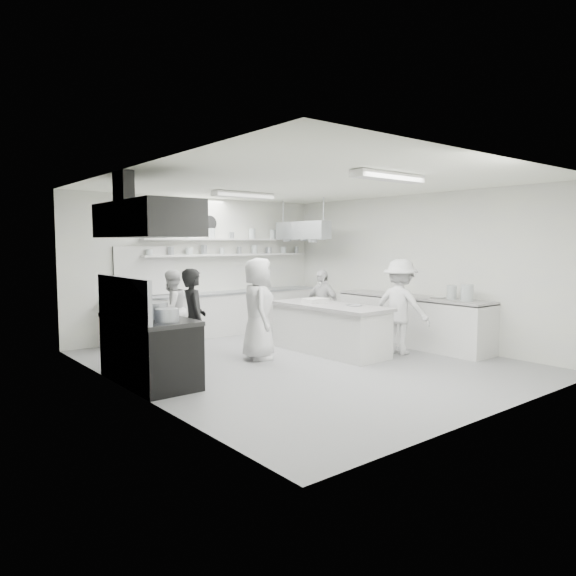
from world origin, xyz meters
TOP-DOWN VIEW (x-y plane):
  - floor at (0.00, 0.00)m, footprint 6.00×7.00m
  - ceiling at (0.00, 0.00)m, footprint 6.00×7.00m
  - wall_back at (0.00, 3.50)m, footprint 6.00×0.04m
  - wall_front at (0.00, -3.50)m, footprint 6.00×0.04m
  - wall_left at (-3.00, 0.00)m, footprint 0.04×7.00m
  - wall_right at (3.00, 0.00)m, footprint 0.04×7.00m
  - stove at (-2.60, 0.40)m, footprint 0.80×1.80m
  - exhaust_hood at (-2.60, 0.40)m, footprint 0.85×2.00m
  - back_counter at (0.30, 3.20)m, footprint 5.00×0.60m
  - shelf_lower at (0.70, 3.37)m, footprint 4.20×0.26m
  - shelf_upper at (0.70, 3.37)m, footprint 4.20×0.26m
  - pass_through_window at (-1.30, 3.48)m, footprint 1.30×0.04m
  - wall_clock at (0.20, 3.46)m, footprint 0.32×0.05m
  - right_counter at (2.65, -0.20)m, footprint 0.74×3.30m
  - pot_rack at (2.00, 2.40)m, footprint 0.30×1.60m
  - light_fixture_front at (0.00, -1.80)m, footprint 1.30×0.25m
  - light_fixture_rear at (0.00, 1.80)m, footprint 1.30×0.25m
  - prep_island at (0.89, 0.31)m, footprint 0.91×2.31m
  - stove_pot at (-2.60, 0.24)m, footprint 0.41×0.41m
  - cook_stove at (-1.79, 0.55)m, footprint 0.55×0.68m
  - cook_back at (-1.22, 2.47)m, footprint 0.87×0.77m
  - cook_island_left at (-0.47, 0.67)m, footprint 0.91×1.03m
  - cook_island_right at (1.56, 1.25)m, footprint 0.48×0.91m
  - cook_right at (1.80, -0.59)m, footprint 0.86×1.23m
  - bowl_island_a at (1.09, -0.11)m, footprint 0.32×0.32m
  - bowl_island_b at (0.88, 0.52)m, footprint 0.28×0.28m
  - bowl_right at (2.67, -0.76)m, footprint 0.28×0.28m

SIDE VIEW (x-z plane):
  - floor at x=0.00m, z-range -0.02..0.00m
  - prep_island at x=0.89m, z-range 0.00..0.84m
  - stove at x=-2.60m, z-range 0.00..0.90m
  - back_counter at x=0.30m, z-range 0.00..0.92m
  - right_counter at x=2.65m, z-range 0.00..0.94m
  - cook_island_right at x=1.56m, z-range 0.00..1.48m
  - cook_back at x=-1.22m, z-range 0.00..1.51m
  - cook_stove at x=-1.79m, z-range 0.00..1.63m
  - cook_right at x=1.80m, z-range 0.00..1.73m
  - bowl_island_a at x=1.09m, z-range 0.84..0.91m
  - bowl_island_b at x=0.88m, z-range 0.84..0.91m
  - cook_island_left at x=-0.47m, z-range 0.00..1.77m
  - bowl_right at x=2.67m, z-range 0.94..1.00m
  - stove_pot at x=-2.60m, z-range 0.91..1.19m
  - pass_through_window at x=-1.30m, z-range 0.95..1.95m
  - wall_back at x=0.00m, z-range 0.00..3.00m
  - wall_front at x=0.00m, z-range 0.00..3.00m
  - wall_left at x=-3.00m, z-range 0.00..3.00m
  - wall_right at x=3.00m, z-range 0.00..3.00m
  - shelf_lower at x=0.70m, z-range 1.73..1.77m
  - shelf_upper at x=0.70m, z-range 2.08..2.12m
  - pot_rack at x=2.00m, z-range 2.10..2.50m
  - exhaust_hood at x=-2.60m, z-range 2.10..2.60m
  - wall_clock at x=0.20m, z-range 2.29..2.61m
  - light_fixture_front at x=0.00m, z-range 2.89..2.99m
  - light_fixture_rear at x=0.00m, z-range 2.89..2.99m
  - ceiling at x=0.00m, z-range 3.00..3.02m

